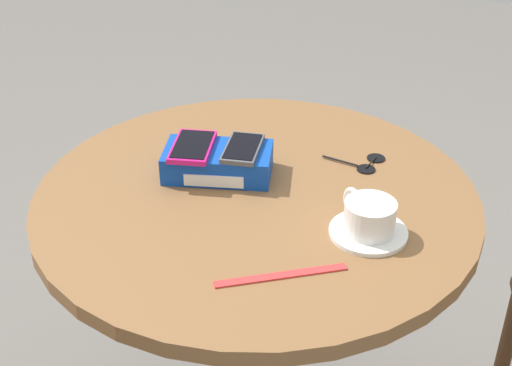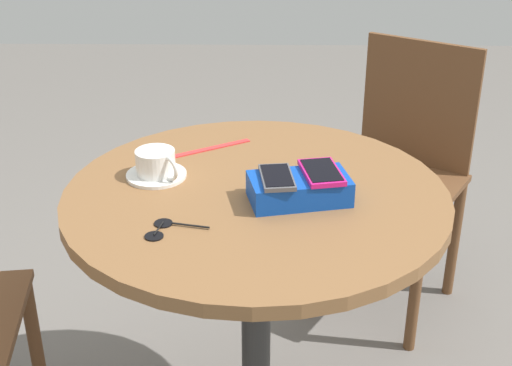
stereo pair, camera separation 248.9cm
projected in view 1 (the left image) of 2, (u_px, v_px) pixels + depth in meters
The scene contains 8 objects.
round_table at pixel (256, 260), 1.43m from camera, with size 0.84×0.84×0.78m.
phone_box at pixel (218, 162), 1.39m from camera, with size 0.23×0.15×0.05m.
phone_magenta at pixel (193, 147), 1.37m from camera, with size 0.10×0.14×0.01m.
phone_gray at pixel (243, 148), 1.37m from camera, with size 0.08×0.13×0.01m.
saucer at pixel (368, 232), 1.23m from camera, with size 0.14×0.14×0.01m, color white.
coffee_cup at pixel (369, 215), 1.21m from camera, with size 0.10×0.10×0.06m.
lanyard_strap at pixel (281, 276), 1.13m from camera, with size 0.22×0.02×0.00m, color red.
sunglasses at pixel (367, 163), 1.44m from camera, with size 0.12×0.09×0.01m.
Camera 1 is at (0.35, -1.08, 1.49)m, focal length 50.00 mm.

